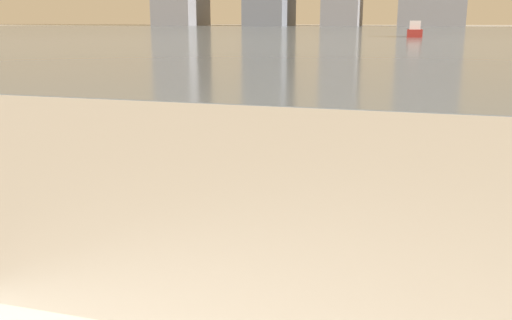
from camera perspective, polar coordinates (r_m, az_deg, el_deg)
name	(u,v)px	position (r m, az deg, el deg)	size (l,w,h in m)	color
harbor_water	(422,31)	(61.77, 16.24, 12.27)	(180.00, 110.00, 0.01)	slate
harbor_boat_2	(415,31)	(39.04, 15.58, 12.30)	(1.03, 2.77, 1.03)	maroon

